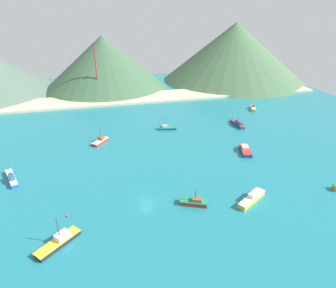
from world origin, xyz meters
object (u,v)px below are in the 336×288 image
object	(u,v)px
fishing_boat_6	(12,178)
fishing_boat_7	(252,198)
fishing_boat_0	(100,141)
radio_tower	(97,74)
buoy_2	(67,216)
fishing_boat_8	(245,150)
buoy_1	(93,118)
fishing_boat_2	(253,108)
fishing_boat_3	(194,202)
fishing_boat_10	(238,124)
fishing_boat_4	(167,128)
fishing_boat_5	(59,241)

from	to	relation	value
fishing_boat_6	fishing_boat_7	distance (m)	70.48
fishing_boat_0	radio_tower	size ratio (longest dim) A/B	0.28
fishing_boat_6	radio_tower	size ratio (longest dim) A/B	0.39
fishing_boat_0	buoy_2	distance (m)	43.84
fishing_boat_8	radio_tower	world-z (taller)	radio_tower
buoy_1	fishing_boat_2	bearing A→B (deg)	-4.33
radio_tower	buoy_1	bearing A→B (deg)	-96.62
fishing_boat_3	buoy_2	size ratio (longest dim) A/B	11.56
fishing_boat_6	fishing_boat_10	bearing A→B (deg)	15.96
fishing_boat_10	fishing_boat_2	bearing A→B (deg)	45.84
fishing_boat_8	buoy_1	distance (m)	72.82
fishing_boat_4	fishing_boat_7	bearing A→B (deg)	-79.93
fishing_boat_0	fishing_boat_3	distance (m)	51.19
fishing_boat_4	fishing_boat_10	xyz separation A→B (m)	(31.78, -3.43, 0.26)
fishing_boat_4	fishing_boat_8	bearing A→B (deg)	-51.92
fishing_boat_4	fishing_boat_5	world-z (taller)	fishing_boat_5
buoy_2	fishing_boat_7	bearing A→B (deg)	-6.65
fishing_boat_7	radio_tower	world-z (taller)	radio_tower
fishing_boat_2	fishing_boat_8	bearing A→B (deg)	-122.58
fishing_boat_3	fishing_boat_7	size ratio (longest dim) A/B	0.74
fishing_boat_7	fishing_boat_10	bearing A→B (deg)	67.07
fishing_boat_7	buoy_2	size ratio (longest dim) A/B	15.54
fishing_boat_2	fishing_boat_7	distance (m)	81.64
fishing_boat_7	fishing_boat_2	bearing A→B (deg)	60.31
fishing_boat_7	buoy_1	size ratio (longest dim) A/B	13.98
fishing_boat_5	radio_tower	distance (m)	117.02
fishing_boat_5	fishing_boat_7	world-z (taller)	fishing_boat_5
fishing_boat_6	fishing_boat_10	xyz separation A→B (m)	(87.06, 24.90, 0.04)
fishing_boat_3	radio_tower	size ratio (longest dim) A/B	0.27
fishing_boat_2	buoy_1	size ratio (longest dim) A/B	11.28
fishing_boat_7	fishing_boat_5	bearing A→B (deg)	-175.53
fishing_boat_10	radio_tower	size ratio (longest dim) A/B	0.38
fishing_boat_3	fishing_boat_5	size ratio (longest dim) A/B	0.79
fishing_boat_4	buoy_1	bearing A→B (deg)	144.72
fishing_boat_5	fishing_boat_8	distance (m)	68.64
fishing_boat_2	fishing_boat_10	size ratio (longest dim) A/B	0.77
radio_tower	fishing_boat_6	bearing A→B (deg)	-108.65
fishing_boat_3	fishing_boat_0	bearing A→B (deg)	116.12
fishing_boat_0	radio_tower	xyz separation A→B (m)	(1.69, 63.41, 13.50)
fishing_boat_0	buoy_2	bearing A→B (deg)	-102.76
fishing_boat_4	buoy_2	bearing A→B (deg)	-127.41
fishing_boat_3	radio_tower	xyz separation A→B (m)	(-20.85, 109.38, 13.51)
radio_tower	fishing_boat_3	bearing A→B (deg)	-79.21
fishing_boat_3	fishing_boat_4	xyz separation A→B (m)	(5.83, 52.96, -0.15)
fishing_boat_6	fishing_boat_7	size ratio (longest dim) A/B	1.07
fishing_boat_7	fishing_boat_4	bearing A→B (deg)	100.07
fishing_boat_3	fishing_boat_6	distance (m)	55.25
fishing_boat_8	fishing_boat_10	xyz separation A→B (m)	(9.59, 24.90, 0.08)
fishing_boat_8	buoy_1	world-z (taller)	fishing_boat_8
fishing_boat_7	fishing_boat_3	bearing A→B (deg)	171.41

